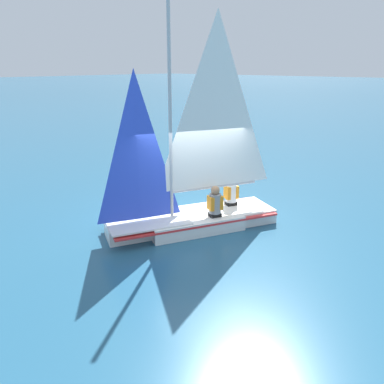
# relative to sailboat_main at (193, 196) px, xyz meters

# --- Properties ---
(ground_plane) EXTENTS (260.00, 260.00, 0.00)m
(ground_plane) POSITION_rel_sailboat_main_xyz_m (0.02, -0.01, -0.85)
(ground_plane) COLOR #235675
(sailboat_main) EXTENTS (4.43, 3.15, 5.32)m
(sailboat_main) POSITION_rel_sailboat_main_xyz_m (0.00, 0.00, 0.00)
(sailboat_main) COLOR white
(sailboat_main) RESTS_ON ground_plane
(sailor_helm) EXTENTS (0.42, 0.40, 1.16)m
(sailor_helm) POSITION_rel_sailboat_main_xyz_m (-0.26, 0.51, -0.22)
(sailor_helm) COLOR black
(sailor_helm) RESTS_ON ground_plane
(sailor_crew) EXTENTS (0.42, 0.40, 1.16)m
(sailor_crew) POSITION_rel_sailboat_main_xyz_m (-1.20, 0.33, -0.21)
(sailor_crew) COLOR black
(sailor_crew) RESTS_ON ground_plane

